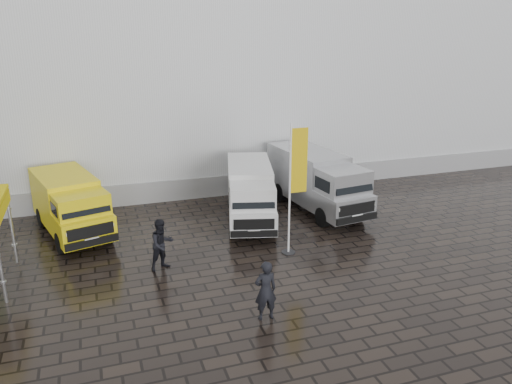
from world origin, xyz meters
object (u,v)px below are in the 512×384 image
van_yellow (71,207)px  van_white (250,195)px  van_silver (317,182)px  person_front (266,290)px  wheelie_bin (352,176)px  person_tent (162,244)px  flagpole (295,183)px

van_yellow → van_white: (7.09, -0.83, 0.01)m
van_silver → person_front: bearing=-131.0°
wheelie_bin → van_silver: bearing=-146.4°
van_silver → wheelie_bin: bearing=31.8°
van_yellow → person_tent: van_yellow is taller
flagpole → wheelie_bin: size_ratio=4.70×
van_white → wheelie_bin: bearing=39.7°
flagpole → wheelie_bin: (5.97, 6.48, -2.14)m
van_white → person_front: (-1.91, -7.28, -0.28)m
flagpole → person_tent: flagpole is taller
person_front → wheelie_bin: bearing=-129.0°
person_front → flagpole: bearing=-122.3°
van_silver → person_front: 9.25m
van_yellow → wheelie_bin: bearing=-6.5°
wheelie_bin → flagpole: bearing=-137.9°
flagpole → person_front: (-2.42, -3.81, -1.76)m
van_silver → van_yellow: bearing=170.5°
person_front → person_tent: person_tent is taller
van_silver → van_white: bearing=179.7°
van_yellow → flagpole: size_ratio=1.05×
van_yellow → van_silver: size_ratio=0.85×
van_white → person_tent: (-4.17, -3.28, -0.27)m
wheelie_bin → person_tent: (-10.66, -6.28, 0.38)m
van_yellow → person_front: size_ratio=2.84×
van_yellow → person_tent: bearing=-70.2°
van_silver → flagpole: bearing=-132.3°
van_yellow → wheelie_bin: van_yellow is taller
wheelie_bin → van_yellow: bearing=-176.1°
van_silver → person_front: van_silver is taller
van_white → person_tent: 5.31m
person_front → person_tent: 4.60m
van_silver → wheelie_bin: size_ratio=5.82×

